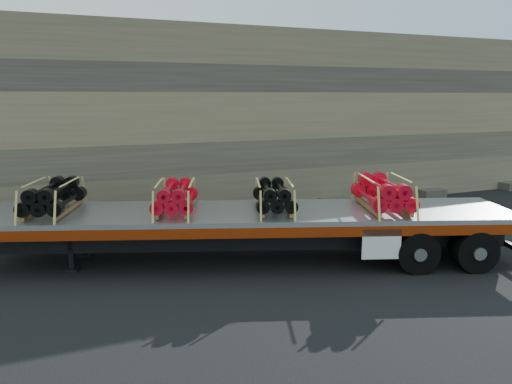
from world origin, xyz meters
TOP-DOWN VIEW (x-y plane):
  - ground at (0.00, 0.00)m, footprint 120.00×120.00m
  - rock_wall at (0.00, 6.50)m, footprint 44.00×3.00m
  - trailer at (1.18, -0.28)m, footprint 14.33×7.37m
  - bundle_front at (-3.68, 1.46)m, footprint 1.81×2.49m
  - bundle_midfront at (-0.65, 0.38)m, footprint 1.70×2.34m
  - bundle_midrear at (1.84, -0.51)m, footprint 1.68×2.31m
  - bundle_rear at (4.64, -1.51)m, footprint 1.91×2.62m

SIDE VIEW (x-z plane):
  - ground at x=0.00m, z-range 0.00..0.00m
  - trailer at x=1.18m, z-range 0.00..1.42m
  - bundle_midrear at x=1.84m, z-range 1.42..2.16m
  - bundle_midfront at x=-0.65m, z-range 1.42..2.17m
  - bundle_front at x=-3.68m, z-range 1.42..2.22m
  - bundle_rear at x=4.64m, z-range 1.42..2.26m
  - rock_wall at x=0.00m, z-range 0.00..7.00m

